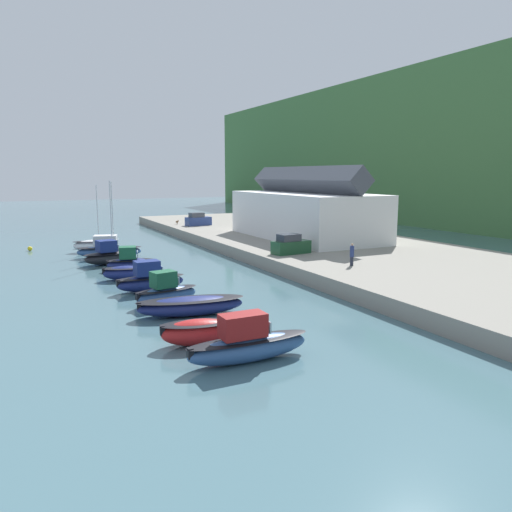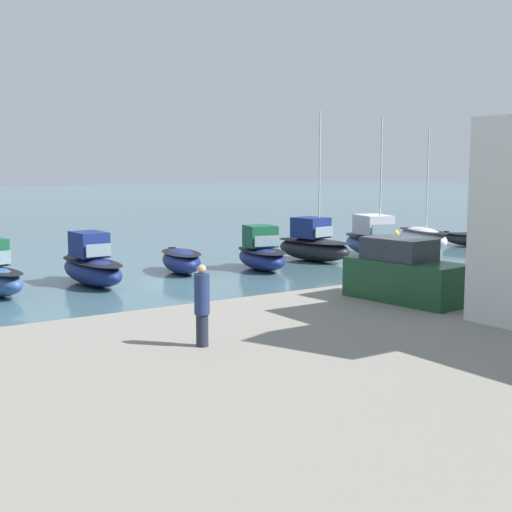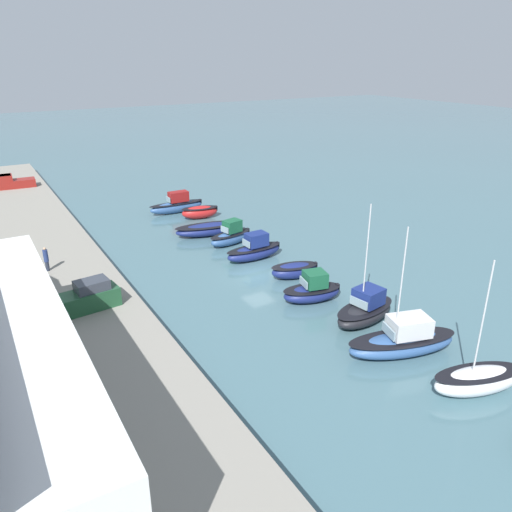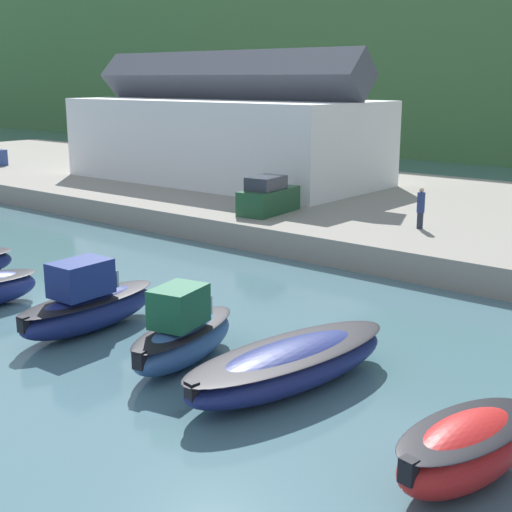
{
  "view_description": "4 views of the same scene",
  "coord_description": "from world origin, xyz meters",
  "px_view_note": "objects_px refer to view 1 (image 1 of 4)",
  "views": [
    {
      "loc": [
        44.9,
        -11.81,
        9.92
      ],
      "look_at": [
        2.66,
        8.94,
        2.18
      ],
      "focal_mm": 35.0,
      "sensor_mm": 36.0,
      "label": 1
    },
    {
      "loc": [
        16.16,
        32.45,
        6.09
      ],
      "look_at": [
        -1.5,
        5.97,
        1.92
      ],
      "focal_mm": 50.0,
      "sensor_mm": 36.0,
      "label": 2
    },
    {
      "loc": [
        -35.52,
        21.2,
        18.6
      ],
      "look_at": [
        -1.66,
        1.26,
        2.69
      ],
      "focal_mm": 35.0,
      "sensor_mm": 36.0,
      "label": 3
    },
    {
      "loc": [
        23.75,
        -16.68,
        8.94
      ],
      "look_at": [
        4.51,
        6.74,
        1.38
      ],
      "focal_mm": 50.0,
      "sensor_mm": 36.0,
      "label": 4
    }
  ],
  "objects_px": {
    "moored_boat_4": "(130,262)",
    "moored_boat_5": "(126,272)",
    "moored_boat_1": "(96,245)",
    "moored_boat_3": "(109,255)",
    "moored_boat_9": "(198,331)",
    "parked_car_0": "(198,220)",
    "person_on_quay": "(352,254)",
    "moored_boat_8": "(191,305)",
    "moored_boat_6": "(150,280)",
    "moored_boat_7": "(166,292)",
    "moored_boat_2": "(109,249)",
    "dog_on_quay": "(177,222)",
    "moored_boat_10": "(248,344)",
    "parked_car_1": "(291,245)",
    "moored_boat_0": "(94,243)",
    "mooring_buoy_0": "(30,249)"
  },
  "relations": [
    {
      "from": "moored_boat_4",
      "to": "moored_boat_5",
      "type": "distance_m",
      "value": 4.67
    },
    {
      "from": "moored_boat_1",
      "to": "moored_boat_3",
      "type": "xyz_separation_m",
      "value": [
        9.7,
        -0.05,
        0.14
      ]
    },
    {
      "from": "moored_boat_9",
      "to": "parked_car_0",
      "type": "distance_m",
      "value": 56.12
    },
    {
      "from": "moored_boat_5",
      "to": "person_on_quay",
      "type": "relative_size",
      "value": 2.18
    },
    {
      "from": "moored_boat_3",
      "to": "moored_boat_8",
      "type": "xyz_separation_m",
      "value": [
        23.45,
        1.58,
        -0.3
      ]
    },
    {
      "from": "moored_boat_1",
      "to": "moored_boat_6",
      "type": "height_order",
      "value": "moored_boat_1"
    },
    {
      "from": "moored_boat_3",
      "to": "moored_boat_7",
      "type": "relative_size",
      "value": 1.72
    },
    {
      "from": "moored_boat_1",
      "to": "moored_boat_9",
      "type": "bearing_deg",
      "value": 16.37
    },
    {
      "from": "moored_boat_2",
      "to": "dog_on_quay",
      "type": "bearing_deg",
      "value": 161.49
    },
    {
      "from": "moored_boat_1",
      "to": "parked_car_0",
      "type": "height_order",
      "value": "moored_boat_1"
    },
    {
      "from": "dog_on_quay",
      "to": "moored_boat_10",
      "type": "bearing_deg",
      "value": -56.46
    },
    {
      "from": "moored_boat_6",
      "to": "parked_car_1",
      "type": "relative_size",
      "value": 1.37
    },
    {
      "from": "moored_boat_1",
      "to": "moored_boat_3",
      "type": "height_order",
      "value": "moored_boat_3"
    },
    {
      "from": "moored_boat_4",
      "to": "parked_car_1",
      "type": "xyz_separation_m",
      "value": [
        5.11,
        16.28,
        1.37
      ]
    },
    {
      "from": "moored_boat_1",
      "to": "moored_boat_2",
      "type": "xyz_separation_m",
      "value": [
        5.19,
        0.72,
        0.14
      ]
    },
    {
      "from": "moored_boat_7",
      "to": "parked_car_0",
      "type": "relative_size",
      "value": 1.23
    },
    {
      "from": "moored_boat_1",
      "to": "moored_boat_5",
      "type": "height_order",
      "value": "moored_boat_1"
    },
    {
      "from": "moored_boat_8",
      "to": "moored_boat_10",
      "type": "relative_size",
      "value": 1.13
    },
    {
      "from": "moored_boat_2",
      "to": "moored_boat_0",
      "type": "bearing_deg",
      "value": -162.08
    },
    {
      "from": "moored_boat_6",
      "to": "moored_boat_3",
      "type": "bearing_deg",
      "value": -178.57
    },
    {
      "from": "moored_boat_0",
      "to": "mooring_buoy_0",
      "type": "bearing_deg",
      "value": -104.95
    },
    {
      "from": "moored_boat_1",
      "to": "parked_car_0",
      "type": "relative_size",
      "value": 1.95
    },
    {
      "from": "moored_boat_6",
      "to": "moored_boat_1",
      "type": "bearing_deg",
      "value": 179.98
    },
    {
      "from": "moored_boat_5",
      "to": "person_on_quay",
      "type": "distance_m",
      "value": 21.44
    },
    {
      "from": "moored_boat_10",
      "to": "parked_car_1",
      "type": "distance_m",
      "value": 28.43
    },
    {
      "from": "moored_boat_2",
      "to": "parked_car_1",
      "type": "xyz_separation_m",
      "value": [
        14.43,
        16.81,
        1.29
      ]
    },
    {
      "from": "moored_boat_7",
      "to": "parked_car_0",
      "type": "height_order",
      "value": "parked_car_0"
    },
    {
      "from": "moored_boat_8",
      "to": "moored_boat_10",
      "type": "height_order",
      "value": "moored_boat_10"
    },
    {
      "from": "moored_boat_0",
      "to": "moored_boat_1",
      "type": "distance_m",
      "value": 4.76
    },
    {
      "from": "moored_boat_5",
      "to": "moored_boat_8",
      "type": "relative_size",
      "value": 0.58
    },
    {
      "from": "mooring_buoy_0",
      "to": "moored_boat_3",
      "type": "bearing_deg",
      "value": 27.27
    },
    {
      "from": "parked_car_1",
      "to": "moored_boat_1",
      "type": "bearing_deg",
      "value": -144.62
    },
    {
      "from": "parked_car_1",
      "to": "person_on_quay",
      "type": "height_order",
      "value": "parked_car_1"
    },
    {
      "from": "person_on_quay",
      "to": "moored_boat_5",
      "type": "bearing_deg",
      "value": -116.27
    },
    {
      "from": "moored_boat_9",
      "to": "moored_boat_4",
      "type": "bearing_deg",
      "value": -173.28
    },
    {
      "from": "moored_boat_4",
      "to": "moored_boat_5",
      "type": "xyz_separation_m",
      "value": [
        4.47,
        -1.35,
        -0.2
      ]
    },
    {
      "from": "moored_boat_4",
      "to": "moored_boat_8",
      "type": "relative_size",
      "value": 0.66
    },
    {
      "from": "moored_boat_6",
      "to": "moored_boat_0",
      "type": "bearing_deg",
      "value": 178.79
    },
    {
      "from": "moored_boat_0",
      "to": "moored_boat_7",
      "type": "relative_size",
      "value": 0.9
    },
    {
      "from": "moored_boat_1",
      "to": "moored_boat_4",
      "type": "xyz_separation_m",
      "value": [
        14.52,
        1.25,
        0.05
      ]
    },
    {
      "from": "moored_boat_4",
      "to": "moored_boat_7",
      "type": "height_order",
      "value": "moored_boat_7"
    },
    {
      "from": "moored_boat_0",
      "to": "moored_boat_2",
      "type": "xyz_separation_m",
      "value": [
        9.92,
        0.27,
        0.45
      ]
    },
    {
      "from": "moored_boat_7",
      "to": "parked_car_1",
      "type": "bearing_deg",
      "value": 108.37
    },
    {
      "from": "mooring_buoy_0",
      "to": "parked_car_1",
      "type": "bearing_deg",
      "value": 45.66
    },
    {
      "from": "moored_boat_3",
      "to": "moored_boat_4",
      "type": "relative_size",
      "value": 1.76
    },
    {
      "from": "moored_boat_6",
      "to": "parked_car_1",
      "type": "xyz_separation_m",
      "value": [
        -4.91,
        16.72,
        1.32
      ]
    },
    {
      "from": "moored_boat_6",
      "to": "moored_boat_10",
      "type": "xyz_separation_m",
      "value": [
        18.45,
        0.56,
        0.0
      ]
    },
    {
      "from": "moored_boat_3",
      "to": "person_on_quay",
      "type": "height_order",
      "value": "moored_boat_3"
    },
    {
      "from": "moored_boat_3",
      "to": "parked_car_0",
      "type": "height_order",
      "value": "moored_boat_3"
    },
    {
      "from": "moored_boat_3",
      "to": "dog_on_quay",
      "type": "distance_m",
      "value": 31.17
    }
  ]
}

